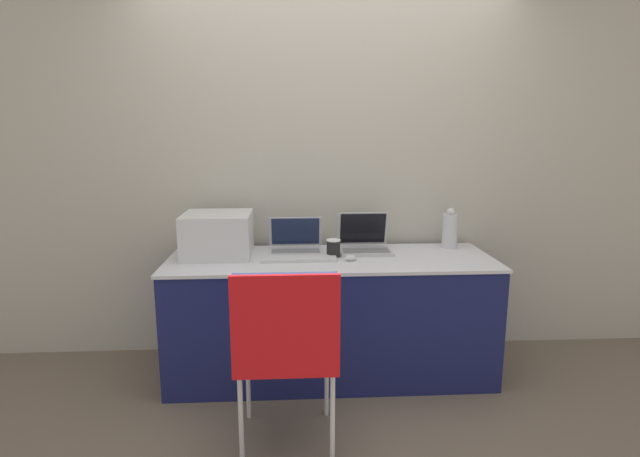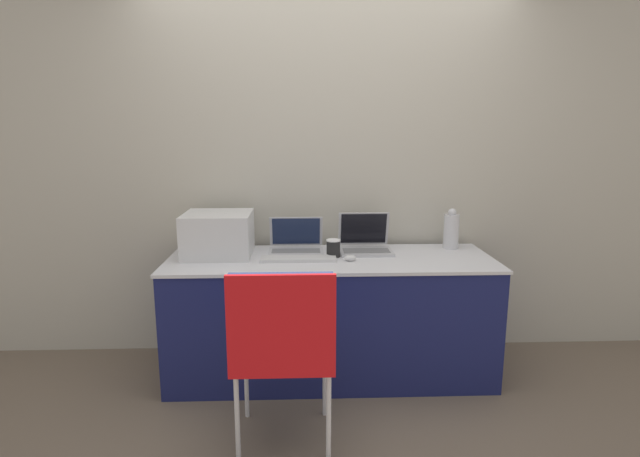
# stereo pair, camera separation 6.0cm
# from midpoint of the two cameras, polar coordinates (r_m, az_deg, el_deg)

# --- Properties ---
(ground_plane) EXTENTS (14.00, 14.00, 0.00)m
(ground_plane) POSITION_cam_midpoint_polar(r_m,az_deg,el_deg) (3.12, 1.10, -18.86)
(ground_plane) COLOR #6B5B4C
(wall_back) EXTENTS (8.00, 0.05, 2.60)m
(wall_back) POSITION_cam_midpoint_polar(r_m,az_deg,el_deg) (3.47, 0.21, 6.89)
(wall_back) COLOR #B7B2A3
(wall_back) RESTS_ON ground_plane
(table) EXTENTS (2.04, 0.70, 0.77)m
(table) POSITION_cam_midpoint_polar(r_m,az_deg,el_deg) (3.26, 0.66, -9.92)
(table) COLOR #191E51
(table) RESTS_ON ground_plane
(printer) EXTENTS (0.42, 0.40, 0.27)m
(printer) POSITION_cam_midpoint_polar(r_m,az_deg,el_deg) (3.23, -12.15, -0.50)
(printer) COLOR silver
(printer) RESTS_ON table
(laptop_left) EXTENTS (0.35, 0.27, 0.22)m
(laptop_left) POSITION_cam_midpoint_polar(r_m,az_deg,el_deg) (3.28, -3.32, -1.81)
(laptop_left) COLOR #B7B7BC
(laptop_left) RESTS_ON table
(laptop_right) EXTENTS (0.34, 0.30, 0.25)m
(laptop_right) POSITION_cam_midpoint_polar(r_m,az_deg,el_deg) (3.31, 4.60, -1.64)
(laptop_right) COLOR #B7B7BC
(laptop_right) RESTS_ON table
(external_keyboard) EXTENTS (0.46, 0.13, 0.02)m
(external_keyboard) POSITION_cam_midpoint_polar(r_m,az_deg,el_deg) (3.07, -3.01, -3.48)
(external_keyboard) COLOR silver
(external_keyboard) RESTS_ON table
(coffee_cup) EXTENTS (0.09, 0.09, 0.11)m
(coffee_cup) POSITION_cam_midpoint_polar(r_m,az_deg,el_deg) (3.14, 0.99, -2.26)
(coffee_cup) COLOR black
(coffee_cup) RESTS_ON table
(mouse) EXTENTS (0.07, 0.05, 0.04)m
(mouse) POSITION_cam_midpoint_polar(r_m,az_deg,el_deg) (3.06, 2.94, -3.37)
(mouse) COLOR silver
(mouse) RESTS_ON table
(metal_pitcher) EXTENTS (0.10, 0.10, 0.27)m
(metal_pitcher) POSITION_cam_midpoint_polar(r_m,az_deg,el_deg) (3.48, 14.15, -0.13)
(metal_pitcher) COLOR silver
(metal_pitcher) RESTS_ON table
(chair) EXTENTS (0.49, 0.45, 0.94)m
(chair) POSITION_cam_midpoint_polar(r_m,az_deg,el_deg) (2.41, -4.63, -12.44)
(chair) COLOR navy
(chair) RESTS_ON ground_plane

